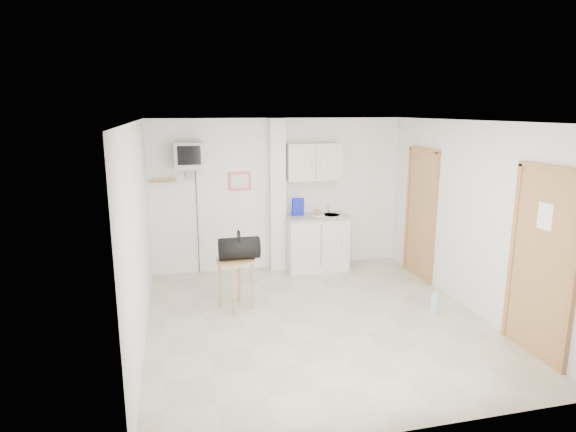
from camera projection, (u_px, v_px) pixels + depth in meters
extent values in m
plane|color=#B8AD92|center=(317.00, 320.00, 6.14)|extent=(4.50, 4.50, 0.00)
cube|color=white|center=(279.00, 194.00, 8.01)|extent=(4.20, 0.04, 2.50)
cube|color=white|center=(402.00, 292.00, 3.73)|extent=(4.20, 0.04, 2.50)
cube|color=white|center=(139.00, 236.00, 5.39)|extent=(0.04, 4.50, 2.50)
cube|color=white|center=(470.00, 217.00, 6.35)|extent=(0.04, 4.50, 2.50)
cube|color=white|center=(319.00, 121.00, 5.60)|extent=(4.20, 4.50, 0.04)
cube|color=white|center=(277.00, 196.00, 7.89)|extent=(0.25, 0.22, 2.50)
cube|color=#DB6251|center=(240.00, 181.00, 7.79)|extent=(0.36, 0.03, 0.30)
cube|color=silver|center=(240.00, 181.00, 7.77)|extent=(0.28, 0.01, 0.22)
cube|color=#A38048|center=(163.00, 181.00, 7.49)|extent=(0.40, 0.05, 0.06)
cube|color=white|center=(260.00, 213.00, 7.99)|extent=(0.15, 0.02, 0.08)
cylinder|color=#A38048|center=(153.00, 182.00, 7.40)|extent=(0.02, 0.08, 0.02)
cylinder|color=#A38048|center=(160.00, 182.00, 7.43)|extent=(0.02, 0.08, 0.02)
cylinder|color=#A38048|center=(167.00, 182.00, 7.45)|extent=(0.02, 0.08, 0.02)
cylinder|color=#A38048|center=(173.00, 181.00, 7.47)|extent=(0.02, 0.08, 0.02)
cube|color=brown|center=(421.00, 215.00, 7.58)|extent=(0.04, 0.75, 2.00)
cube|color=brown|center=(420.00, 215.00, 7.58)|extent=(0.06, 0.87, 2.06)
cube|color=brown|center=(541.00, 266.00, 5.11)|extent=(0.04, 0.82, 2.02)
cube|color=brown|center=(541.00, 266.00, 5.11)|extent=(0.06, 0.94, 2.08)
cube|color=white|center=(545.00, 216.00, 4.99)|extent=(0.01, 0.20, 0.28)
cube|color=silver|center=(316.00, 243.00, 8.05)|extent=(1.00, 0.55, 0.88)
cube|color=#AFA497|center=(317.00, 217.00, 7.95)|extent=(1.03, 0.58, 0.04)
cylinder|color=#B7B7BA|center=(331.00, 216.00, 8.01)|extent=(0.30, 0.30, 0.05)
cylinder|color=#B7B7BA|center=(328.00, 208.00, 8.12)|extent=(0.02, 0.02, 0.16)
cylinder|color=#B7B7BA|center=(330.00, 205.00, 8.05)|extent=(0.02, 0.13, 0.02)
cube|color=beige|center=(313.00, 162.00, 7.86)|extent=(0.90, 0.32, 0.60)
cube|color=#101AB2|center=(298.00, 207.00, 7.91)|extent=(0.19, 0.07, 0.29)
cylinder|color=white|center=(318.00, 215.00, 7.92)|extent=(0.22, 0.22, 0.01)
sphere|color=tan|center=(318.00, 213.00, 7.91)|extent=(0.11, 0.11, 0.11)
cube|color=slate|center=(189.00, 169.00, 7.42)|extent=(0.36, 0.32, 0.02)
cube|color=slate|center=(189.00, 173.00, 7.56)|extent=(0.10, 0.06, 0.20)
cube|color=#9D9D9F|center=(189.00, 155.00, 7.31)|extent=(0.44, 0.42, 0.40)
cube|color=black|center=(189.00, 155.00, 7.10)|extent=(0.34, 0.02, 0.28)
cylinder|color=black|center=(198.00, 221.00, 7.76)|extent=(0.01, 0.01, 1.73)
cylinder|color=#A38048|center=(236.00, 260.00, 6.41)|extent=(0.53, 0.53, 0.03)
cylinder|color=#A38048|center=(253.00, 285.00, 6.46)|extent=(0.04, 0.04, 0.66)
cylinder|color=#A38048|center=(239.00, 279.00, 6.70)|extent=(0.04, 0.04, 0.66)
cylinder|color=#A38048|center=(220.00, 284.00, 6.50)|extent=(0.04, 0.04, 0.66)
cylinder|color=#A38048|center=(233.00, 290.00, 6.27)|extent=(0.04, 0.04, 0.66)
cylinder|color=black|center=(239.00, 248.00, 6.38)|extent=(0.54, 0.30, 0.30)
torus|color=black|center=(239.00, 238.00, 6.35)|extent=(0.02, 0.23, 0.23)
cylinder|color=#99BDD5|center=(435.00, 304.00, 6.29)|extent=(0.11, 0.11, 0.28)
cylinder|color=#99BDD5|center=(435.00, 293.00, 6.25)|extent=(0.03, 0.03, 0.04)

